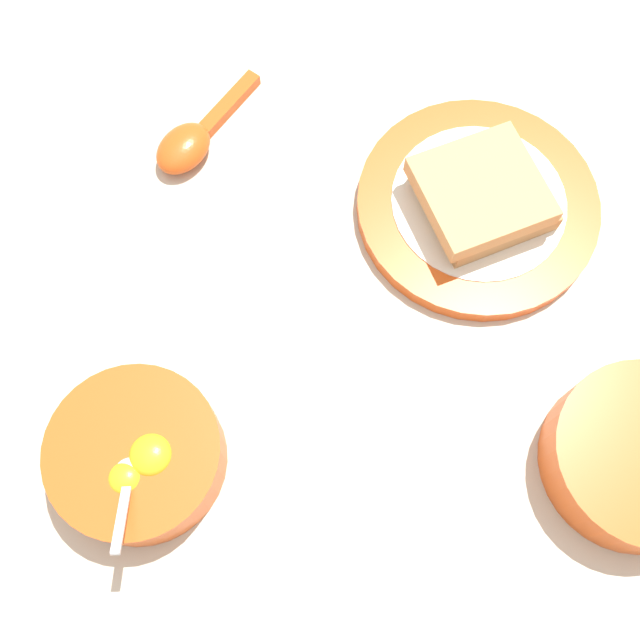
{
  "coord_description": "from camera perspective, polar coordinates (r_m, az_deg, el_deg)",
  "views": [
    {
      "loc": [
        0.07,
        0.27,
        0.64
      ],
      "look_at": [
        0.03,
        0.05,
        0.02
      ],
      "focal_mm": 42.0,
      "sensor_mm": 36.0,
      "label": 1
    }
  ],
  "objects": [
    {
      "name": "egg_bowl",
      "position": [
        0.63,
        -13.75,
        -9.97
      ],
      "size": [
        0.14,
        0.15,
        0.08
      ],
      "color": "#DB5119",
      "rests_on": "ground_plane"
    },
    {
      "name": "soup_spoon",
      "position": [
        0.76,
        -9.8,
        13.3
      ],
      "size": [
        0.12,
        0.12,
        0.03
      ],
      "color": "#DB5119",
      "rests_on": "ground_plane"
    },
    {
      "name": "ground_plane",
      "position": [
        0.69,
        1.95,
        3.56
      ],
      "size": [
        3.0,
        3.0,
        0.0
      ],
      "primitive_type": "plane",
      "color": "beige"
    },
    {
      "name": "toast_sandwich",
      "position": [
        0.7,
        12.27,
        9.33
      ],
      "size": [
        0.13,
        0.12,
        0.04
      ],
      "color": "tan",
      "rests_on": "toast_plate"
    },
    {
      "name": "toast_plate",
      "position": [
        0.73,
        11.89,
        8.53
      ],
      "size": [
        0.23,
        0.23,
        0.02
      ],
      "color": "#DB5119",
      "rests_on": "ground_plane"
    },
    {
      "name": "congee_bowl",
      "position": [
        0.67,
        23.21,
        -9.53
      ],
      "size": [
        0.15,
        0.15,
        0.05
      ],
      "color": "#DB5119",
      "rests_on": "ground_plane"
    }
  ]
}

